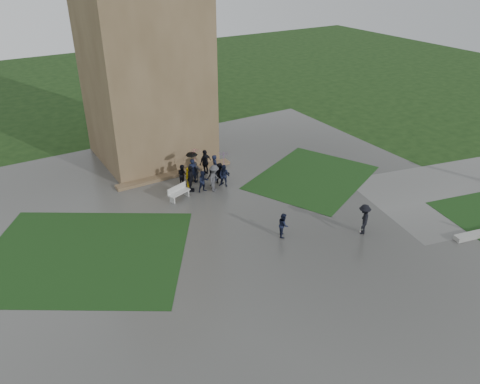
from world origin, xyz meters
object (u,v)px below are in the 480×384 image
bench (179,192)px  pedestrian_mid (283,225)px  pedestrian_near (364,219)px  tower (142,42)px

bench → pedestrian_mid: (3.36, -7.34, 0.26)m
bench → pedestrian_near: bearing=-70.8°
tower → pedestrian_mid: bearing=-82.3°
bench → pedestrian_mid: bearing=-84.7°
tower → pedestrian_mid: tower is taller
tower → pedestrian_near: tower is taller
bench → pedestrian_mid: size_ratio=1.15×
tower → bench: size_ratio=10.46×
pedestrian_mid → pedestrian_near: 4.76m
bench → pedestrian_mid: 8.08m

